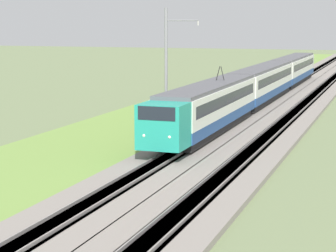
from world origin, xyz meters
TOP-DOWN VIEW (x-y plane):
  - ballast_main at (50.00, 0.00)m, footprint 240.00×4.40m
  - ballast_adjacent at (50.00, -4.33)m, footprint 240.00×4.40m
  - track_main at (50.00, 0.00)m, footprint 240.00×1.57m
  - track_adjacent at (50.00, -4.33)m, footprint 240.00×1.57m
  - grass_verge at (50.00, 6.12)m, footprint 240.00×11.81m
  - passenger_train at (62.40, 0.00)m, footprint 63.20×2.84m
  - catenary_mast_mid at (40.87, 2.99)m, footprint 0.22×2.56m

SIDE VIEW (x-z plane):
  - grass_verge at x=50.00m, z-range 0.00..0.12m
  - ballast_main at x=50.00m, z-range 0.00..0.30m
  - ballast_adjacent at x=50.00m, z-range 0.00..0.30m
  - track_main at x=50.00m, z-range -0.07..0.38m
  - track_adjacent at x=50.00m, z-range -0.07..0.38m
  - passenger_train at x=62.40m, z-range -0.16..4.82m
  - catenary_mast_mid at x=40.87m, z-range 0.15..9.49m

